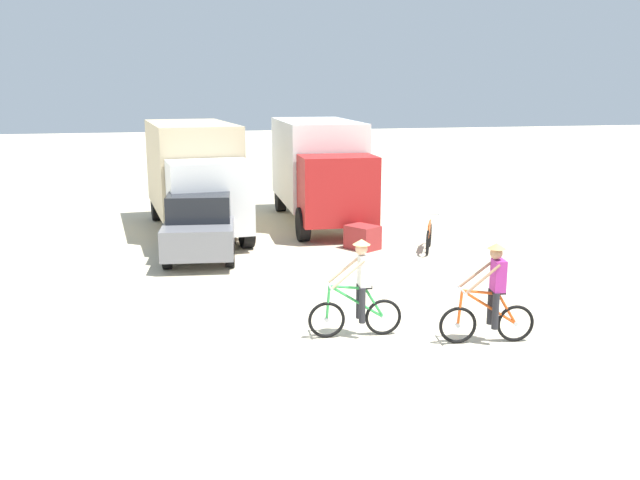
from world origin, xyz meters
TOP-DOWN VIEW (x-y plane):
  - ground_plane at (0.00, 0.00)m, footprint 120.00×120.00m
  - box_truck_tan_camper at (-1.95, 10.97)m, footprint 2.92×6.92m
  - box_truck_white_box at (2.16, 11.50)m, footprint 2.65×6.84m
  - sedan_parked at (-2.01, 7.65)m, footprint 2.26×4.38m
  - cyclist_orange_shirt at (0.37, 0.83)m, footprint 1.73×0.52m
  - cyclist_cowboy_hat at (2.56, -0.01)m, footprint 1.72×0.53m
  - bicycle_spare at (4.17, 6.80)m, footprint 0.84×1.59m
  - supply_crate at (2.44, 7.41)m, footprint 1.01×1.08m

SIDE VIEW (x-z plane):
  - ground_plane at x=0.00m, z-range 0.00..0.00m
  - supply_crate at x=2.44m, z-range 0.00..0.67m
  - bicycle_spare at x=4.17m, z-range -0.09..0.88m
  - cyclist_orange_shirt at x=0.37m, z-range -0.06..1.76m
  - cyclist_cowboy_hat at x=2.56m, z-range -0.06..1.76m
  - sedan_parked at x=-2.01m, z-range 0.00..1.76m
  - box_truck_tan_camper at x=-1.95m, z-range 0.20..3.55m
  - box_truck_white_box at x=2.16m, z-range 0.20..3.55m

